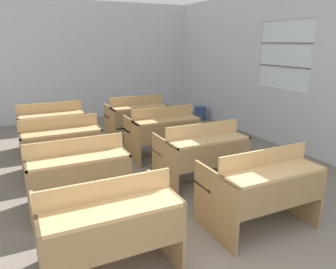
% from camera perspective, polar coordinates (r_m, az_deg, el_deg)
% --- Properties ---
extents(wall_back, '(6.33, 0.06, 2.75)m').
position_cam_1_polar(wall_back, '(8.17, -17.34, 11.93)').
color(wall_back, silver).
rests_on(wall_back, ground_plane).
extents(wall_right_with_window, '(0.06, 7.11, 2.75)m').
position_cam_1_polar(wall_right_with_window, '(6.29, 18.88, 10.68)').
color(wall_right_with_window, silver).
rests_on(wall_right_with_window, ground_plane).
extents(bench_front_left, '(1.07, 0.74, 0.84)m').
position_cam_1_polar(bench_front_left, '(2.75, -10.46, -15.03)').
color(bench_front_left, '#92744A').
rests_on(bench_front_left, ground_plane).
extents(bench_front_right, '(1.07, 0.74, 0.84)m').
position_cam_1_polar(bench_front_right, '(3.46, 15.80, -8.57)').
color(bench_front_right, olive).
rests_on(bench_front_right, ground_plane).
extents(bench_second_left, '(1.07, 0.74, 0.84)m').
position_cam_1_polar(bench_second_left, '(3.81, -15.56, -6.22)').
color(bench_second_left, '#98794F').
rests_on(bench_second_left, ground_plane).
extents(bench_second_right, '(1.07, 0.74, 0.84)m').
position_cam_1_polar(bench_second_right, '(4.33, 5.83, -3.00)').
color(bench_second_right, '#997A50').
rests_on(bench_second_right, ground_plane).
extents(bench_third_left, '(1.07, 0.74, 0.84)m').
position_cam_1_polar(bench_third_left, '(4.91, -18.17, -1.45)').
color(bench_third_left, olive).
rests_on(bench_third_left, ground_plane).
extents(bench_third_right, '(1.07, 0.74, 0.84)m').
position_cam_1_polar(bench_third_right, '(5.34, -0.97, 0.76)').
color(bench_third_right, olive).
rests_on(bench_third_right, ground_plane).
extents(bench_back_left, '(1.07, 0.74, 0.84)m').
position_cam_1_polar(bench_back_left, '(6.04, -19.65, 1.61)').
color(bench_back_left, '#93744A').
rests_on(bench_back_left, ground_plane).
extents(bench_back_right, '(1.07, 0.74, 0.84)m').
position_cam_1_polar(bench_back_right, '(6.40, -5.49, 3.24)').
color(bench_back_right, olive).
rests_on(bench_back_right, ground_plane).
extents(wastepaper_bin, '(0.28, 0.28, 0.32)m').
position_cam_1_polar(wastepaper_bin, '(8.04, 5.60, 3.74)').
color(wastepaper_bin, '#33477A').
rests_on(wastepaper_bin, ground_plane).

